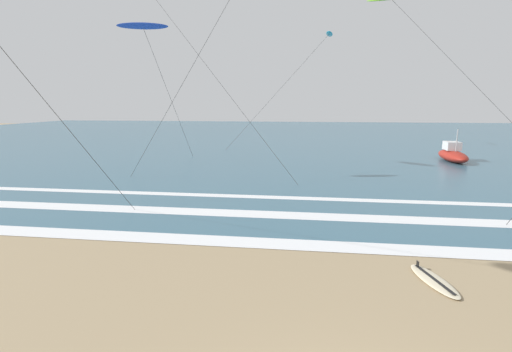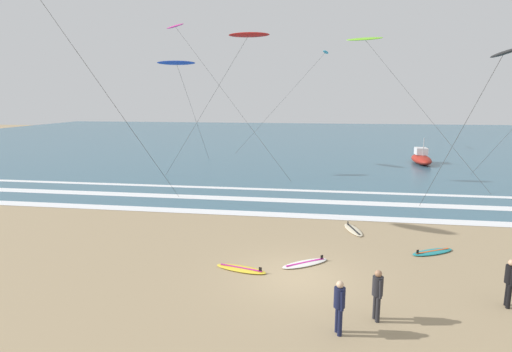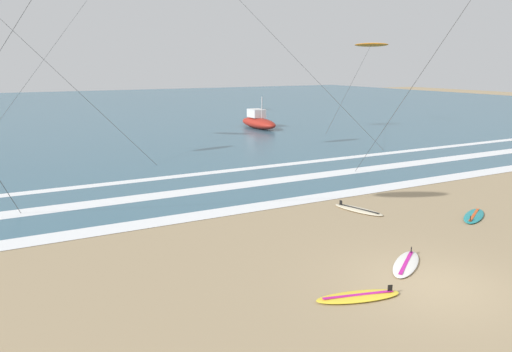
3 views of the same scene
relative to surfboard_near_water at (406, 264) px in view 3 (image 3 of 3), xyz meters
The scene contains 11 objects.
ground_plane 1.31m from the surfboard_near_water, 103.24° to the right, with size 160.00×160.00×0.00m, color #9E8763.
ocean_surface 51.58m from the surfboard_near_water, 90.33° to the left, with size 140.00×90.00×0.01m, color #386075.
wave_foam_shoreline 7.06m from the surfboard_near_water, 98.74° to the left, with size 38.20×1.03×0.01m, color white.
wave_foam_mid_break 10.44m from the surfboard_near_water, 86.84° to the left, with size 54.72×1.10×0.01m, color white.
wave_foam_outer_break 13.60m from the surfboard_near_water, 84.42° to the left, with size 54.35×0.67×0.01m, color white.
surfboard_near_water is the anchor object (origin of this frame).
surfboard_foreground_flat 5.80m from the surfboard_near_water, 21.38° to the left, with size 2.12×1.56×0.25m.
surfboard_left_pile 5.22m from the surfboard_near_water, 64.55° to the left, with size 1.14×2.18×0.25m.
surfboard_right_spare 2.62m from the surfboard_near_water, 159.18° to the right, with size 2.18×1.12×0.25m.
kite_orange_mid_center 32.76m from the surfboard_near_water, 51.25° to the left, with size 7.32×4.17×7.19m.
offshore_boat 30.12m from the surfboard_near_water, 69.05° to the left, with size 1.82×5.24×2.70m.
Camera 3 is at (-9.50, -8.14, 5.43)m, focal length 35.31 mm.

